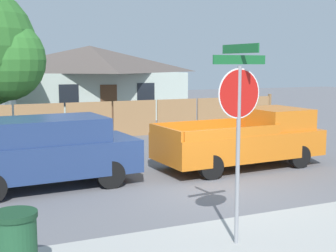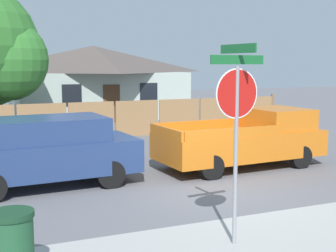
{
  "view_description": "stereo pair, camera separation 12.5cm",
  "coord_description": "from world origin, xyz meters",
  "px_view_note": "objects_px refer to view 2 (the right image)",
  "views": [
    {
      "loc": [
        -5.49,
        -9.83,
        3.1
      ],
      "look_at": [
        -0.97,
        0.41,
        1.6
      ],
      "focal_mm": 50.0,
      "sensor_mm": 36.0,
      "label": 1
    },
    {
      "loc": [
        -5.37,
        -9.88,
        3.1
      ],
      "look_at": [
        -0.97,
        0.41,
        1.6
      ],
      "focal_mm": 50.0,
      "sensor_mm": 36.0,
      "label": 2
    }
  ],
  "objects_px": {
    "trash_bin": "(12,245)",
    "orange_pickup": "(246,139)",
    "red_suv": "(44,150)",
    "stop_sign": "(237,108)",
    "house": "(94,80)"
  },
  "relations": [
    {
      "from": "orange_pickup",
      "to": "red_suv",
      "type": "bearing_deg",
      "value": 176.85
    },
    {
      "from": "stop_sign",
      "to": "orange_pickup",
      "type": "bearing_deg",
      "value": 50.68
    },
    {
      "from": "red_suv",
      "to": "stop_sign",
      "type": "xyz_separation_m",
      "value": [
        2.42,
        -5.15,
        1.4
      ]
    },
    {
      "from": "red_suv",
      "to": "trash_bin",
      "type": "height_order",
      "value": "red_suv"
    },
    {
      "from": "red_suv",
      "to": "trash_bin",
      "type": "xyz_separation_m",
      "value": [
        -1.22,
        -5.07,
        -0.44
      ]
    },
    {
      "from": "house",
      "to": "stop_sign",
      "type": "relative_size",
      "value": 2.94
    },
    {
      "from": "trash_bin",
      "to": "orange_pickup",
      "type": "bearing_deg",
      "value": 35.33
    },
    {
      "from": "red_suv",
      "to": "orange_pickup",
      "type": "bearing_deg",
      "value": -3.15
    },
    {
      "from": "house",
      "to": "red_suv",
      "type": "xyz_separation_m",
      "value": [
        -5.24,
        -15.65,
        -1.2
      ]
    },
    {
      "from": "house",
      "to": "orange_pickup",
      "type": "xyz_separation_m",
      "value": [
        0.72,
        -15.64,
        -1.32
      ]
    },
    {
      "from": "stop_sign",
      "to": "trash_bin",
      "type": "relative_size",
      "value": 3.36
    },
    {
      "from": "orange_pickup",
      "to": "stop_sign",
      "type": "relative_size",
      "value": 1.5
    },
    {
      "from": "orange_pickup",
      "to": "stop_sign",
      "type": "height_order",
      "value": "stop_sign"
    },
    {
      "from": "trash_bin",
      "to": "stop_sign",
      "type": "bearing_deg",
      "value": -1.28
    },
    {
      "from": "orange_pickup",
      "to": "stop_sign",
      "type": "xyz_separation_m",
      "value": [
        -3.54,
        -5.17,
        1.53
      ]
    }
  ]
}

